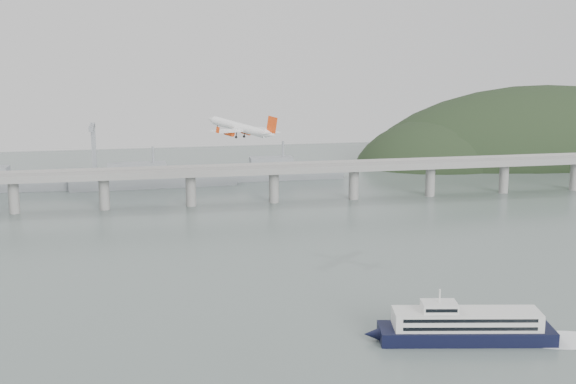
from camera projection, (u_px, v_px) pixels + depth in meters
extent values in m
plane|color=slate|center=(318.00, 323.00, 270.44)|extent=(900.00, 900.00, 0.00)
cube|color=gray|center=(241.00, 171.00, 458.75)|extent=(800.00, 22.00, 2.20)
cube|color=gray|center=(243.00, 171.00, 448.26)|extent=(800.00, 0.60, 1.80)
cube|color=gray|center=(238.00, 165.00, 468.45)|extent=(800.00, 0.60, 1.80)
cylinder|color=gray|center=(14.00, 197.00, 436.09)|extent=(6.00, 6.00, 21.00)
cylinder|color=gray|center=(104.00, 193.00, 445.61)|extent=(6.00, 6.00, 21.00)
cylinder|color=gray|center=(191.00, 190.00, 455.13)|extent=(6.00, 6.00, 21.00)
cylinder|color=gray|center=(274.00, 187.00, 464.65)|extent=(6.00, 6.00, 21.00)
cylinder|color=gray|center=(354.00, 184.00, 474.16)|extent=(6.00, 6.00, 21.00)
cylinder|color=gray|center=(430.00, 181.00, 483.68)|extent=(6.00, 6.00, 21.00)
cylinder|color=gray|center=(504.00, 178.00, 493.20)|extent=(6.00, 6.00, 21.00)
cylinder|color=gray|center=(575.00, 176.00, 502.72)|extent=(6.00, 6.00, 21.00)
ellipsoid|color=black|center=(541.00, 179.00, 642.68)|extent=(320.00, 150.00, 156.00)
ellipsoid|color=black|center=(438.00, 178.00, 613.79)|extent=(140.00, 110.00, 96.00)
cube|color=gray|center=(154.00, 181.00, 514.91)|extent=(110.55, 21.43, 8.00)
cube|color=gray|center=(137.00, 169.00, 511.22)|extent=(39.01, 16.73, 8.00)
cylinder|color=gray|center=(153.00, 157.00, 511.73)|extent=(1.60, 1.60, 14.00)
cube|color=gray|center=(283.00, 174.00, 541.65)|extent=(85.00, 13.60, 8.00)
cube|color=gray|center=(271.00, 163.00, 538.45)|extent=(29.75, 11.90, 8.00)
cylinder|color=gray|center=(283.00, 151.00, 538.48)|extent=(1.60, 1.60, 14.00)
cube|color=gray|center=(94.00, 151.00, 537.77)|extent=(3.00, 3.00, 40.00)
cube|color=gray|center=(92.00, 127.00, 524.58)|extent=(3.00, 28.00, 3.00)
cube|color=black|center=(466.00, 334.00, 254.26)|extent=(58.90, 24.18, 4.59)
cone|color=black|center=(372.00, 334.00, 254.00)|extent=(6.49, 5.57, 4.59)
cube|color=silver|center=(466.00, 319.00, 253.23)|extent=(49.46, 20.22, 5.73)
cube|color=black|center=(471.00, 321.00, 247.26)|extent=(42.85, 8.28, 1.15)
cube|color=black|center=(471.00, 329.00, 247.81)|extent=(42.85, 8.28, 1.15)
cube|color=black|center=(463.00, 309.00, 258.61)|extent=(42.85, 8.28, 1.15)
cube|color=black|center=(462.00, 316.00, 259.16)|extent=(42.85, 8.28, 1.15)
cube|color=silver|center=(439.00, 307.00, 252.29)|extent=(12.76, 10.02, 2.98)
cube|color=black|center=(442.00, 311.00, 248.30)|extent=(10.17, 2.05, 1.15)
cylinder|color=silver|center=(440.00, 296.00, 251.56)|extent=(0.67, 0.67, 4.59)
ellipsoid|color=white|center=(562.00, 340.00, 254.97)|extent=(35.52, 22.37, 0.23)
cylinder|color=white|center=(239.00, 127.00, 350.14)|extent=(22.48, 26.46, 8.18)
cone|color=white|center=(211.00, 119.00, 359.83)|extent=(6.15, 6.25, 4.53)
cone|color=white|center=(271.00, 134.00, 340.02)|extent=(6.98, 7.01, 4.69)
cube|color=white|center=(241.00, 130.00, 349.80)|extent=(31.08, 29.08, 3.07)
cube|color=white|center=(269.00, 132.00, 340.45)|extent=(12.03, 11.43, 1.44)
cube|color=#EA420F|center=(272.00, 125.00, 338.98)|extent=(4.48, 4.36, 7.73)
cylinder|color=#EA420F|center=(246.00, 132.00, 355.87)|extent=(5.05, 5.38, 3.15)
cylinder|color=black|center=(242.00, 131.00, 357.14)|extent=(2.36, 2.05, 2.55)
cube|color=white|center=(247.00, 130.00, 355.61)|extent=(2.18, 2.29, 1.69)
cylinder|color=#EA420F|center=(229.00, 133.00, 346.27)|extent=(5.05, 5.38, 3.15)
cylinder|color=black|center=(225.00, 132.00, 347.54)|extent=(2.36, 2.05, 2.55)
cube|color=white|center=(230.00, 131.00, 346.01)|extent=(2.18, 2.29, 1.69)
cylinder|color=black|center=(244.00, 134.00, 352.53)|extent=(0.90, 0.73, 2.67)
cylinder|color=black|center=(244.00, 136.00, 352.82)|extent=(1.28, 1.26, 1.38)
cylinder|color=black|center=(236.00, 134.00, 347.99)|extent=(0.90, 0.73, 2.67)
cylinder|color=black|center=(236.00, 137.00, 348.28)|extent=(1.28, 1.26, 1.38)
cylinder|color=black|center=(217.00, 128.00, 358.13)|extent=(0.90, 0.73, 2.67)
cylinder|color=black|center=(217.00, 130.00, 358.42)|extent=(1.28, 1.26, 1.38)
cube|color=#EA420F|center=(270.00, 126.00, 363.11)|extent=(1.67, 1.61, 2.85)
cube|color=#EA420F|center=(218.00, 130.00, 333.44)|extent=(1.67, 1.61, 2.85)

